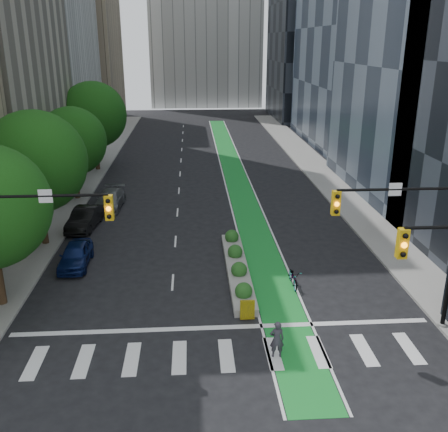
{
  "coord_description": "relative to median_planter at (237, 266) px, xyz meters",
  "views": [
    {
      "loc": [
        -1.29,
        -19.03,
        12.66
      ],
      "look_at": [
        0.52,
        8.4,
        3.0
      ],
      "focal_mm": 40.0,
      "sensor_mm": 36.0,
      "label": 1
    }
  ],
  "objects": [
    {
      "name": "tree_far",
      "position": [
        -12.2,
        24.96,
        5.32
      ],
      "size": [
        6.6,
        6.6,
        9.0
      ],
      "color": "black",
      "rests_on": "ground"
    },
    {
      "name": "cyclist",
      "position": [
        0.91,
        -8.25,
        0.47
      ],
      "size": [
        0.62,
        0.41,
        1.69
      ],
      "primitive_type": "imported",
      "rotation": [
        0.0,
        0.0,
        3.13
      ],
      "color": "#34303A",
      "rests_on": "ground"
    },
    {
      "name": "signal_right",
      "position": [
        7.47,
        -6.57,
        4.43
      ],
      "size": [
        5.82,
        0.51,
        7.2
      ],
      "color": "black",
      "rests_on": "ground"
    },
    {
      "name": "parked_car_left_far",
      "position": [
        -9.1,
        12.43,
        0.32
      ],
      "size": [
        2.21,
        4.87,
        1.38
      ],
      "primitive_type": "imported",
      "rotation": [
        0.0,
        0.0,
        -0.06
      ],
      "color": "#5B5D60",
      "rests_on": "ground"
    },
    {
      "name": "tree_midfar",
      "position": [
        -12.2,
        14.96,
        4.57
      ],
      "size": [
        5.6,
        5.6,
        7.76
      ],
      "color": "black",
      "rests_on": "ground"
    },
    {
      "name": "ground",
      "position": [
        -1.2,
        -7.04,
        -0.37
      ],
      "size": [
        160.0,
        160.0,
        0.0
      ],
      "primitive_type": "plane",
      "color": "black",
      "rests_on": "ground"
    },
    {
      "name": "building_dark_end",
      "position": [
        18.8,
        60.96,
        13.63
      ],
      "size": [
        14.0,
        18.0,
        28.0
      ],
      "primitive_type": "cube",
      "color": "black",
      "rests_on": "ground"
    },
    {
      "name": "parked_car_left_mid",
      "position": [
        -10.18,
        7.91,
        0.37
      ],
      "size": [
        2.11,
        4.68,
        1.49
      ],
      "primitive_type": "imported",
      "rotation": [
        0.0,
        0.0,
        -0.12
      ],
      "color": "black",
      "rests_on": "ground"
    },
    {
      "name": "sidewalk_left",
      "position": [
        -13.0,
        17.96,
        -0.3
      ],
      "size": [
        3.6,
        90.0,
        0.15
      ],
      "primitive_type": "cube",
      "color": "gray",
      "rests_on": "ground"
    },
    {
      "name": "signal_left",
      "position": [
        -9.9,
        -6.57,
        4.41
      ],
      "size": [
        6.14,
        0.51,
        7.2
      ],
      "color": "black",
      "rests_on": "ground"
    },
    {
      "name": "median_planter",
      "position": [
        0.0,
        0.0,
        0.0
      ],
      "size": [
        1.2,
        10.26,
        1.1
      ],
      "color": "gray",
      "rests_on": "ground"
    },
    {
      "name": "bike_lane_paint",
      "position": [
        1.8,
        22.96,
        -0.37
      ],
      "size": [
        2.2,
        70.0,
        0.01
      ],
      "primitive_type": "cube",
      "color": "#18872E",
      "rests_on": "ground"
    },
    {
      "name": "building_tan_far",
      "position": [
        -21.2,
        58.96,
        12.63
      ],
      "size": [
        14.0,
        16.0,
        26.0
      ],
      "primitive_type": "cube",
      "color": "tan",
      "rests_on": "ground"
    },
    {
      "name": "bicycle",
      "position": [
        2.9,
        -1.87,
        0.13
      ],
      "size": [
        0.68,
        1.92,
        1.01
      ],
      "primitive_type": "imported",
      "rotation": [
        0.0,
        0.0,
        0.0
      ],
      "color": "gray",
      "rests_on": "ground"
    },
    {
      "name": "parked_car_left_near",
      "position": [
        -9.49,
        1.55,
        0.32
      ],
      "size": [
        1.67,
        4.07,
        1.38
      ],
      "primitive_type": "imported",
      "rotation": [
        0.0,
        0.0,
        0.01
      ],
      "color": "#0C1A4D",
      "rests_on": "ground"
    },
    {
      "name": "tree_mid",
      "position": [
        -12.2,
        4.96,
        5.2
      ],
      "size": [
        6.4,
        6.4,
        8.78
      ],
      "color": "black",
      "rests_on": "ground"
    },
    {
      "name": "sidewalk_right",
      "position": [
        10.6,
        17.96,
        -0.3
      ],
      "size": [
        3.6,
        90.0,
        0.15
      ],
      "primitive_type": "cube",
      "color": "gray",
      "rests_on": "ground"
    }
  ]
}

